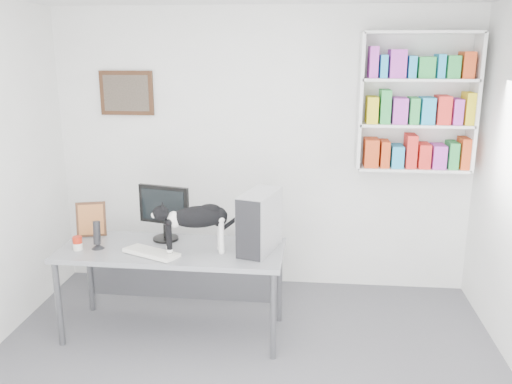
% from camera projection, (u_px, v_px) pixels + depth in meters
% --- Properties ---
extents(room, '(4.01, 4.01, 2.70)m').
position_uv_depth(room, '(232.00, 212.00, 3.31)').
color(room, '#525156').
rests_on(room, ground).
extents(bookshelf, '(1.03, 0.28, 1.24)m').
position_uv_depth(bookshelf, '(417.00, 102.00, 4.82)').
color(bookshelf, silver).
rests_on(bookshelf, room).
extents(wall_art, '(0.52, 0.04, 0.42)m').
position_uv_depth(wall_art, '(127.00, 93.00, 5.19)').
color(wall_art, '#412215').
rests_on(wall_art, room).
extents(desk, '(1.82, 0.73, 0.75)m').
position_uv_depth(desk, '(174.00, 291.00, 4.48)').
color(desk, slate).
rests_on(desk, room).
extents(monitor, '(0.49, 0.32, 0.48)m').
position_uv_depth(monitor, '(165.00, 212.00, 4.51)').
color(monitor, black).
rests_on(monitor, desk).
extents(keyboard, '(0.48, 0.35, 0.03)m').
position_uv_depth(keyboard, '(151.00, 253.00, 4.24)').
color(keyboard, silver).
rests_on(keyboard, desk).
extents(pc_tower, '(0.34, 0.52, 0.48)m').
position_uv_depth(pc_tower, '(260.00, 222.00, 4.27)').
color(pc_tower, silver).
rests_on(pc_tower, desk).
extents(speaker, '(0.11, 0.11, 0.24)m').
position_uv_depth(speaker, '(97.00, 234.00, 4.34)').
color(speaker, black).
rests_on(speaker, desk).
extents(leaning_print, '(0.26, 0.16, 0.31)m').
position_uv_depth(leaning_print, '(91.00, 219.00, 4.63)').
color(leaning_print, '#412215').
rests_on(leaning_print, desk).
extents(soup_can, '(0.09, 0.09, 0.11)m').
position_uv_depth(soup_can, '(78.00, 243.00, 4.33)').
color(soup_can, '#AC1F0E').
rests_on(soup_can, desk).
extents(cat, '(0.68, 0.37, 0.40)m').
position_uv_depth(cat, '(197.00, 229.00, 4.22)').
color(cat, black).
rests_on(cat, desk).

